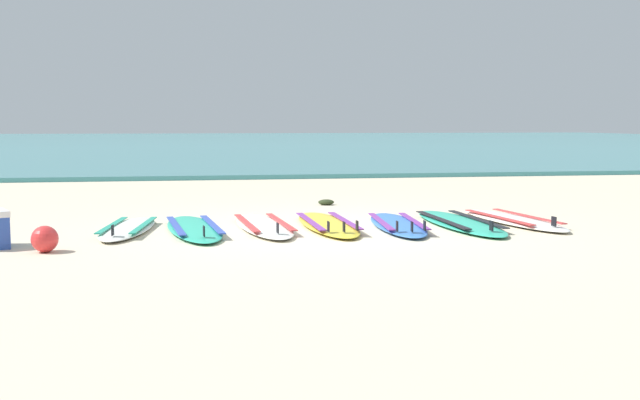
% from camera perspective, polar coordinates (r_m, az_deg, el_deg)
% --- Properties ---
extents(ground_plane, '(80.00, 80.00, 0.00)m').
position_cam_1_polar(ground_plane, '(8.89, 0.23, -2.30)').
color(ground_plane, beige).
extents(sea, '(80.00, 60.00, 0.10)m').
position_cam_1_polar(sea, '(46.71, -7.90, 4.30)').
color(sea, teal).
rests_on(sea, ground).
extents(surfboard_0, '(0.75, 2.06, 0.18)m').
position_cam_1_polar(surfboard_0, '(9.11, -14.04, -2.04)').
color(surfboard_0, silver).
rests_on(surfboard_0, ground).
extents(surfboard_1, '(0.82, 2.36, 0.18)m').
position_cam_1_polar(surfboard_1, '(8.97, -9.32, -2.07)').
color(surfboard_1, '#2DB793').
rests_on(surfboard_1, ground).
extents(surfboard_2, '(0.73, 2.30, 0.18)m').
position_cam_1_polar(surfboard_2, '(9.11, -4.20, -1.89)').
color(surfboard_2, silver).
rests_on(surfboard_2, ground).
extents(surfboard_3, '(0.62, 2.34, 0.18)m').
position_cam_1_polar(surfboard_3, '(9.21, 0.56, -1.79)').
color(surfboard_3, yellow).
rests_on(surfboard_3, ground).
extents(surfboard_4, '(0.74, 2.25, 0.18)m').
position_cam_1_polar(surfboard_4, '(9.23, 5.75, -1.80)').
color(surfboard_4, '#3875CC').
rests_on(surfboard_4, ground).
extents(surfboard_5, '(0.66, 2.49, 0.18)m').
position_cam_1_polar(surfboard_5, '(9.50, 10.27, -1.65)').
color(surfboard_5, '#2DB793').
rests_on(surfboard_5, ground).
extents(surfboard_6, '(0.84, 2.33, 0.18)m').
position_cam_1_polar(surfboard_6, '(9.91, 14.09, -1.42)').
color(surfboard_6, white).
rests_on(surfboard_6, ground).
extents(beach_ball, '(0.26, 0.26, 0.26)m').
position_cam_1_polar(beach_ball, '(7.88, -19.73, -2.74)').
color(beach_ball, red).
rests_on(beach_ball, ground).
extents(seaweed_clump_near_shoreline, '(0.24, 0.19, 0.08)m').
position_cam_1_polar(seaweed_clump_near_shoreline, '(11.63, 0.46, -0.16)').
color(seaweed_clump_near_shoreline, '#2D381E').
rests_on(seaweed_clump_near_shoreline, ground).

